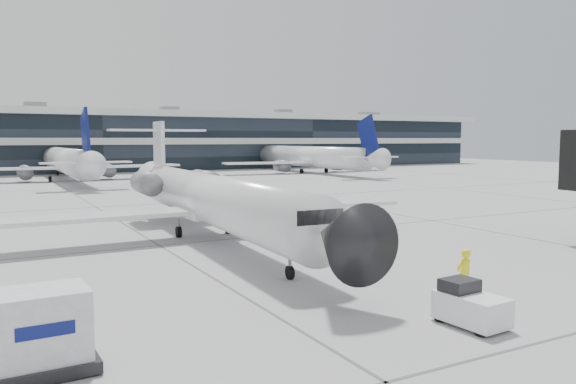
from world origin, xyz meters
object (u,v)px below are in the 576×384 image
regional_jet (209,197)px  ramp_worker (464,275)px  cargo_uld (42,332)px  baggage_tug (470,306)px

regional_jet → ramp_worker: regional_jet is taller
ramp_worker → cargo_uld: bearing=-5.5°
regional_jet → ramp_worker: size_ratio=16.31×
ramp_worker → regional_jet: bearing=-81.5°
regional_jet → baggage_tug: regional_jet is taller
ramp_worker → cargo_uld: size_ratio=0.74×
ramp_worker → baggage_tug: size_ratio=0.84×
ramp_worker → baggage_tug: ramp_worker is taller
regional_jet → cargo_uld: size_ratio=11.99×
cargo_uld → regional_jet: bearing=55.2°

